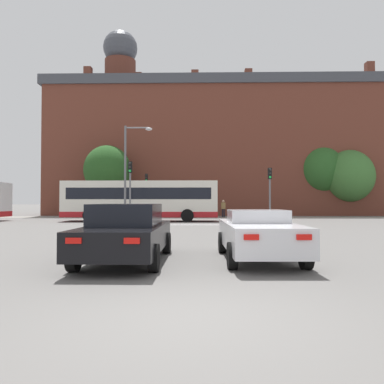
{
  "coord_description": "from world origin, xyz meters",
  "views": [
    {
      "loc": [
        0.09,
        -5.13,
        1.58
      ],
      "look_at": [
        -0.55,
        25.26,
        2.36
      ],
      "focal_mm": 35.0,
      "sensor_mm": 36.0,
      "label": 1
    }
  ],
  "objects": [
    {
      "name": "pedestrian_walking_west",
      "position": [
        2.46,
        32.6,
        1.02
      ],
      "size": [
        0.43,
        0.28,
        1.74
      ],
      "rotation": [
        0.0,
        0.0,
        0.16
      ],
      "color": "black",
      "rests_on": "ground_plane"
    },
    {
      "name": "tree_kerbside",
      "position": [
        -9.49,
        33.33,
        4.86
      ],
      "size": [
        4.84,
        4.84,
        7.41
      ],
      "color": "#4C3823",
      "rests_on": "ground_plane"
    },
    {
      "name": "bus_crossing_lead",
      "position": [
        -4.69,
        24.96,
        1.73
      ],
      "size": [
        12.31,
        2.73,
        3.21
      ],
      "rotation": [
        0.0,
        0.0,
        1.57
      ],
      "color": "silver",
      "rests_on": "ground_plane"
    },
    {
      "name": "tree_distant",
      "position": [
        13.78,
        37.51,
        5.14
      ],
      "size": [
        5.32,
        5.32,
        7.94
      ],
      "color": "#4C3823",
      "rests_on": "ground_plane"
    },
    {
      "name": "stop_line_strip",
      "position": [
        0.0,
        20.23,
        0.0
      ],
      "size": [
        7.27,
        0.3,
        0.01
      ],
      "primitive_type": "cube",
      "color": "silver",
      "rests_on": "ground_plane"
    },
    {
      "name": "traffic_light_far_left",
      "position": [
        -5.2,
        31.72,
        2.91
      ],
      "size": [
        0.26,
        0.31,
        4.34
      ],
      "color": "slate",
      "rests_on": "ground_plane"
    },
    {
      "name": "tree_by_building",
      "position": [
        16.62,
        36.69,
        4.41
      ],
      "size": [
        5.56,
        5.56,
        7.33
      ],
      "color": "#4C3823",
      "rests_on": "ground_plane"
    },
    {
      "name": "brick_civic_building",
      "position": [
        3.01,
        41.53,
        8.2
      ],
      "size": [
        42.66,
        11.2,
        23.18
      ],
      "color": "brown",
      "rests_on": "ground_plane"
    },
    {
      "name": "car_saloon_left",
      "position": [
        -1.84,
        4.76,
        0.77
      ],
      "size": [
        2.05,
        4.94,
        1.52
      ],
      "rotation": [
        0.0,
        0.0,
        -0.0
      ],
      "color": "black",
      "rests_on": "ground_plane"
    },
    {
      "name": "pedestrian_walking_east",
      "position": [
        -9.86,
        32.88,
        0.99
      ],
      "size": [
        0.4,
        0.46,
        1.7
      ],
      "rotation": [
        0.0,
        0.0,
        5.29
      ],
      "color": "brown",
      "rests_on": "ground_plane"
    },
    {
      "name": "traffic_light_near_left",
      "position": [
        -4.75,
        20.68,
        2.93
      ],
      "size": [
        0.26,
        0.31,
        4.37
      ],
      "color": "slate",
      "rests_on": "ground_plane"
    },
    {
      "name": "ground_plane",
      "position": [
        0.0,
        0.0,
        0.0
      ],
      "size": [
        400.0,
        400.0,
        0.0
      ],
      "primitive_type": "plane",
      "color": "#605E5B"
    },
    {
      "name": "car_roadster_right",
      "position": [
        1.67,
        5.07,
        0.7
      ],
      "size": [
        2.01,
        4.62,
        1.35
      ],
      "rotation": [
        0.0,
        0.0,
        0.02
      ],
      "color": "silver",
      "rests_on": "ground_plane"
    },
    {
      "name": "far_pavement",
      "position": [
        0.0,
        32.43,
        0.01
      ],
      "size": [
        68.08,
        2.5,
        0.01
      ],
      "primitive_type": "cube",
      "color": "gray",
      "rests_on": "ground_plane"
    },
    {
      "name": "pedestrian_waiting",
      "position": [
        1.42,
        31.92,
        1.1
      ],
      "size": [
        0.45,
        0.41,
        1.85
      ],
      "rotation": [
        0.0,
        0.0,
        3.78
      ],
      "color": "brown",
      "rests_on": "ground_plane"
    },
    {
      "name": "traffic_light_near_right",
      "position": [
        4.99,
        21.06,
        2.66
      ],
      "size": [
        0.26,
        0.31,
        3.94
      ],
      "color": "slate",
      "rests_on": "ground_plane"
    },
    {
      "name": "street_lamp_junction",
      "position": [
        -5.07,
        22.29,
        4.39
      ],
      "size": [
        2.07,
        0.36,
        7.19
      ],
      "color": "slate",
      "rests_on": "ground_plane"
    }
  ]
}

